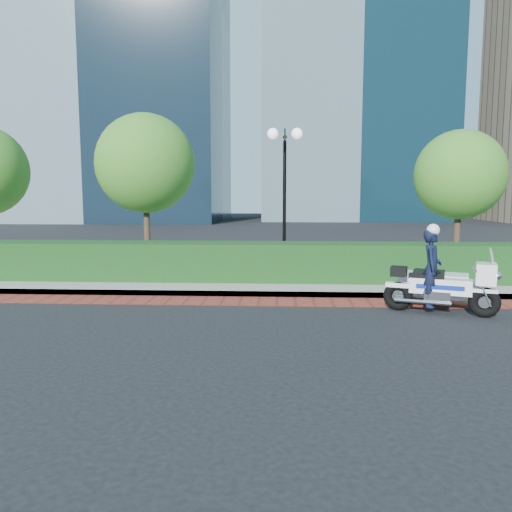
{
  "coord_description": "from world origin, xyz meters",
  "views": [
    {
      "loc": [
        0.95,
        -9.65,
        2.39
      ],
      "look_at": [
        0.33,
        1.91,
        1.0
      ],
      "focal_mm": 35.0,
      "sensor_mm": 36.0,
      "label": 1
    }
  ],
  "objects_px": {
    "tree_c": "(460,175)",
    "police_motorcycle": "(437,281)",
    "tree_b": "(145,164)",
    "lamppost": "(285,177)"
  },
  "relations": [
    {
      "from": "lamppost",
      "to": "tree_c",
      "type": "xyz_separation_m",
      "value": [
        5.5,
        1.3,
        0.09
      ]
    },
    {
      "from": "tree_b",
      "to": "police_motorcycle",
      "type": "bearing_deg",
      "value": -36.26
    },
    {
      "from": "lamppost",
      "to": "tree_b",
      "type": "height_order",
      "value": "tree_b"
    },
    {
      "from": "tree_b",
      "to": "tree_c",
      "type": "xyz_separation_m",
      "value": [
        10.0,
        -0.0,
        -0.39
      ]
    },
    {
      "from": "lamppost",
      "to": "police_motorcycle",
      "type": "height_order",
      "value": "lamppost"
    },
    {
      "from": "tree_b",
      "to": "police_motorcycle",
      "type": "relative_size",
      "value": 2.23
    },
    {
      "from": "lamppost",
      "to": "tree_b",
      "type": "distance_m",
      "value": 4.71
    },
    {
      "from": "tree_c",
      "to": "police_motorcycle",
      "type": "relative_size",
      "value": 1.96
    },
    {
      "from": "tree_b",
      "to": "police_motorcycle",
      "type": "xyz_separation_m",
      "value": [
        7.69,
        -5.64,
        -2.8
      ]
    },
    {
      "from": "lamppost",
      "to": "tree_c",
      "type": "relative_size",
      "value": 0.98
    }
  ]
}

